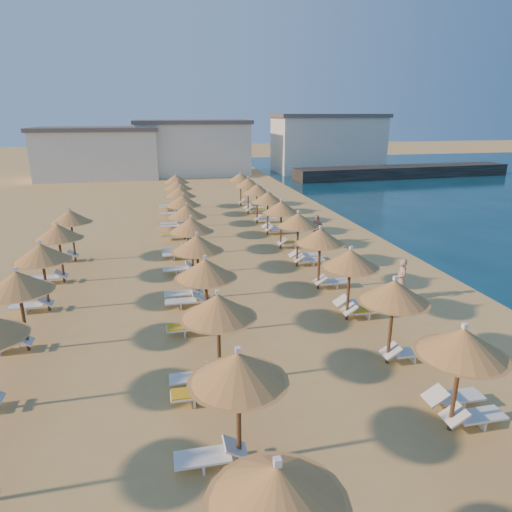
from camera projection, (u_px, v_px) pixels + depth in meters
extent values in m
plane|color=tan|center=(279.00, 311.00, 19.87)|extent=(220.00, 220.00, 0.00)
cube|color=black|center=(403.00, 172.00, 60.72)|extent=(30.19, 5.79, 1.50)
cube|color=white|center=(98.00, 155.00, 59.33)|extent=(15.00, 8.00, 6.00)
cube|color=#59514C|center=(96.00, 129.00, 58.36)|extent=(15.60, 8.48, 0.50)
cube|color=white|center=(193.00, 149.00, 63.06)|extent=(15.00, 8.00, 6.80)
cube|color=#59514C|center=(192.00, 122.00, 61.96)|extent=(15.60, 8.48, 0.50)
cube|color=white|center=(327.00, 145.00, 65.99)|extent=(15.00, 8.00, 7.60)
cube|color=#59514C|center=(329.00, 116.00, 64.78)|extent=(15.60, 8.48, 0.50)
cylinder|color=brown|center=(455.00, 389.00, 12.06)|extent=(0.12, 0.12, 2.56)
cone|color=#AA6B31|center=(463.00, 342.00, 11.64)|extent=(2.22, 2.22, 0.74)
cone|color=#AA6B31|center=(461.00, 353.00, 11.73)|extent=(2.40, 2.40, 0.12)
cube|color=white|center=(465.00, 326.00, 11.50)|extent=(0.12, 0.12, 0.14)
cylinder|color=brown|center=(390.00, 329.00, 15.37)|extent=(0.12, 0.12, 2.56)
cone|color=#AA6B31|center=(394.00, 291.00, 14.95)|extent=(2.22, 2.22, 0.74)
cone|color=#AA6B31|center=(393.00, 300.00, 15.05)|extent=(2.40, 2.40, 0.12)
cube|color=white|center=(395.00, 278.00, 14.82)|extent=(0.12, 0.12, 0.14)
cylinder|color=brown|center=(348.00, 291.00, 18.69)|extent=(0.12, 0.12, 2.56)
cone|color=#AA6B31|center=(350.00, 259.00, 18.27)|extent=(2.22, 2.22, 0.74)
cone|color=#AA6B31|center=(350.00, 266.00, 18.36)|extent=(2.40, 2.40, 0.12)
cube|color=white|center=(351.00, 248.00, 18.14)|extent=(0.12, 0.12, 0.14)
cylinder|color=brown|center=(319.00, 264.00, 22.01)|extent=(0.12, 0.12, 2.56)
cone|color=#AA6B31|center=(320.00, 236.00, 21.59)|extent=(2.22, 2.22, 0.74)
cone|color=#AA6B31|center=(320.00, 242.00, 21.68)|extent=(2.40, 2.40, 0.12)
cube|color=white|center=(321.00, 227.00, 21.45)|extent=(0.12, 0.12, 0.14)
cylinder|color=brown|center=(297.00, 244.00, 25.32)|extent=(0.12, 0.12, 2.56)
cone|color=#AA6B31|center=(298.00, 220.00, 24.90)|extent=(2.22, 2.22, 0.74)
cone|color=#AA6B31|center=(298.00, 225.00, 25.00)|extent=(2.40, 2.40, 0.12)
cube|color=white|center=(298.00, 212.00, 24.77)|extent=(0.12, 0.12, 0.14)
cylinder|color=brown|center=(281.00, 229.00, 28.64)|extent=(0.12, 0.12, 2.56)
cone|color=#AA6B31|center=(281.00, 207.00, 28.22)|extent=(2.22, 2.22, 0.74)
cone|color=#AA6B31|center=(281.00, 212.00, 28.31)|extent=(2.40, 2.40, 0.12)
cube|color=white|center=(281.00, 200.00, 28.09)|extent=(0.12, 0.12, 0.14)
cylinder|color=brown|center=(268.00, 217.00, 31.96)|extent=(0.12, 0.12, 2.56)
cone|color=#AA6B31|center=(268.00, 197.00, 31.54)|extent=(2.22, 2.22, 0.74)
cone|color=#AA6B31|center=(268.00, 202.00, 31.63)|extent=(2.40, 2.40, 0.12)
cube|color=white|center=(268.00, 191.00, 31.41)|extent=(0.12, 0.12, 0.14)
cylinder|color=brown|center=(257.00, 207.00, 35.28)|extent=(0.12, 0.12, 2.56)
cone|color=#AA6B31|center=(257.00, 189.00, 34.86)|extent=(2.22, 2.22, 0.74)
cone|color=#AA6B31|center=(257.00, 193.00, 34.95)|extent=(2.40, 2.40, 0.12)
cube|color=white|center=(257.00, 183.00, 34.72)|extent=(0.12, 0.12, 0.14)
cylinder|color=brown|center=(248.00, 199.00, 38.59)|extent=(0.12, 0.12, 2.56)
cone|color=#AA6B31|center=(248.00, 182.00, 38.17)|extent=(2.22, 2.22, 0.74)
cone|color=#AA6B31|center=(248.00, 186.00, 38.27)|extent=(2.40, 2.40, 0.12)
cube|color=white|center=(248.00, 177.00, 38.04)|extent=(0.12, 0.12, 0.14)
cylinder|color=brown|center=(241.00, 192.00, 41.91)|extent=(0.12, 0.12, 2.56)
cone|color=#AA6B31|center=(240.00, 177.00, 41.49)|extent=(2.22, 2.22, 0.74)
cone|color=#AA6B31|center=(241.00, 180.00, 41.58)|extent=(2.40, 2.40, 0.12)
cube|color=white|center=(240.00, 172.00, 41.36)|extent=(0.12, 0.12, 0.14)
cone|color=#AA6B31|center=(277.00, 485.00, 7.16)|extent=(2.22, 2.22, 0.74)
cone|color=#AA6B31|center=(277.00, 501.00, 7.25)|extent=(2.40, 2.40, 0.12)
cube|color=white|center=(277.00, 462.00, 7.03)|extent=(0.12, 0.12, 0.14)
cylinder|color=brown|center=(239.00, 419.00, 10.90)|extent=(0.12, 0.12, 2.56)
cone|color=#AA6B31|center=(238.00, 367.00, 10.47)|extent=(2.22, 2.22, 0.74)
cone|color=#AA6B31|center=(238.00, 379.00, 10.57)|extent=(2.40, 2.40, 0.12)
cube|color=white|center=(238.00, 350.00, 10.34)|extent=(0.12, 0.12, 0.14)
cylinder|color=brown|center=(219.00, 347.00, 14.21)|extent=(0.12, 0.12, 2.56)
cone|color=#AA6B31|center=(218.00, 306.00, 13.79)|extent=(2.22, 2.22, 0.74)
cone|color=#AA6B31|center=(218.00, 315.00, 13.89)|extent=(2.40, 2.40, 0.12)
cube|color=white|center=(217.00, 292.00, 13.66)|extent=(0.12, 0.12, 0.14)
cylinder|color=brown|center=(207.00, 303.00, 17.53)|extent=(0.12, 0.12, 2.56)
cone|color=#AA6B31|center=(205.00, 268.00, 17.11)|extent=(2.22, 2.22, 0.74)
cone|color=#AA6B31|center=(206.00, 276.00, 17.20)|extent=(2.40, 2.40, 0.12)
cube|color=white|center=(205.00, 257.00, 16.98)|extent=(0.12, 0.12, 0.14)
cylinder|color=brown|center=(198.00, 273.00, 20.85)|extent=(0.12, 0.12, 2.56)
cone|color=#AA6B31|center=(197.00, 243.00, 20.43)|extent=(2.22, 2.22, 0.74)
cone|color=#AA6B31|center=(197.00, 250.00, 20.52)|extent=(2.40, 2.40, 0.12)
cube|color=white|center=(197.00, 234.00, 20.29)|extent=(0.12, 0.12, 0.14)
cylinder|color=brown|center=(192.00, 251.00, 24.16)|extent=(0.12, 0.12, 2.56)
cone|color=#AA6B31|center=(191.00, 225.00, 23.74)|extent=(2.22, 2.22, 0.74)
cone|color=#AA6B31|center=(191.00, 231.00, 23.84)|extent=(2.40, 2.40, 0.12)
cube|color=white|center=(191.00, 217.00, 23.61)|extent=(0.12, 0.12, 0.14)
cylinder|color=brown|center=(188.00, 234.00, 27.48)|extent=(0.12, 0.12, 2.56)
cone|color=#AA6B31|center=(186.00, 211.00, 27.06)|extent=(2.22, 2.22, 0.74)
cone|color=#AA6B31|center=(187.00, 216.00, 27.15)|extent=(2.40, 2.40, 0.12)
cube|color=white|center=(186.00, 204.00, 26.93)|extent=(0.12, 0.12, 0.14)
cylinder|color=brown|center=(184.00, 221.00, 30.80)|extent=(0.12, 0.12, 2.56)
cone|color=#AA6B31|center=(183.00, 200.00, 30.38)|extent=(2.22, 2.22, 0.74)
cone|color=#AA6B31|center=(183.00, 205.00, 30.47)|extent=(2.40, 2.40, 0.12)
cube|color=white|center=(183.00, 194.00, 30.24)|extent=(0.12, 0.12, 0.14)
cylinder|color=brown|center=(181.00, 210.00, 34.11)|extent=(0.12, 0.12, 2.56)
cone|color=#AA6B31|center=(180.00, 192.00, 33.69)|extent=(2.22, 2.22, 0.74)
cone|color=#AA6B31|center=(180.00, 196.00, 33.79)|extent=(2.40, 2.40, 0.12)
cube|color=white|center=(180.00, 186.00, 33.56)|extent=(0.12, 0.12, 0.14)
cylinder|color=brown|center=(179.00, 202.00, 37.43)|extent=(0.12, 0.12, 2.56)
cone|color=#AA6B31|center=(178.00, 185.00, 37.01)|extent=(2.22, 2.22, 0.74)
cone|color=#AA6B31|center=(178.00, 188.00, 37.10)|extent=(2.40, 2.40, 0.12)
cube|color=white|center=(177.00, 179.00, 36.88)|extent=(0.12, 0.12, 0.14)
cylinder|color=brown|center=(177.00, 194.00, 40.75)|extent=(0.12, 0.12, 2.56)
cone|color=#AA6B31|center=(176.00, 179.00, 40.33)|extent=(2.22, 2.22, 0.74)
cone|color=#AA6B31|center=(176.00, 182.00, 40.42)|extent=(2.40, 2.40, 0.12)
cube|color=white|center=(176.00, 174.00, 40.19)|extent=(0.12, 0.12, 0.14)
cylinder|color=brown|center=(24.00, 318.00, 16.23)|extent=(0.12, 0.12, 2.56)
cone|color=#AA6B31|center=(17.00, 281.00, 15.81)|extent=(2.22, 2.22, 0.74)
cone|color=#AA6B31|center=(19.00, 290.00, 15.90)|extent=(2.40, 2.40, 0.12)
cube|color=white|center=(15.00, 269.00, 15.67)|extent=(0.12, 0.12, 0.14)
cylinder|color=brown|center=(46.00, 283.00, 19.54)|extent=(0.12, 0.12, 2.56)
cone|color=#AA6B31|center=(41.00, 252.00, 19.12)|extent=(2.22, 2.22, 0.74)
cone|color=#AA6B31|center=(42.00, 259.00, 19.22)|extent=(2.40, 2.40, 0.12)
cube|color=white|center=(40.00, 242.00, 18.99)|extent=(0.12, 0.12, 0.14)
cylinder|color=brown|center=(61.00, 258.00, 22.86)|extent=(0.12, 0.12, 2.56)
cone|color=#AA6B31|center=(58.00, 231.00, 22.44)|extent=(2.22, 2.22, 0.74)
cone|color=#AA6B31|center=(59.00, 237.00, 22.53)|extent=(2.40, 2.40, 0.12)
cube|color=white|center=(57.00, 223.00, 22.31)|extent=(0.12, 0.12, 0.14)
cylinder|color=brown|center=(73.00, 240.00, 26.18)|extent=(0.12, 0.12, 2.56)
cone|color=#AA6B31|center=(70.00, 216.00, 25.76)|extent=(2.22, 2.22, 0.74)
cone|color=#AA6B31|center=(71.00, 221.00, 25.85)|extent=(2.40, 2.40, 0.12)
cube|color=white|center=(69.00, 208.00, 25.62)|extent=(0.12, 0.12, 0.14)
cube|color=white|center=(480.00, 415.00, 12.52)|extent=(1.37, 0.62, 0.06)
cube|color=white|center=(479.00, 420.00, 12.57)|extent=(0.06, 0.56, 0.32)
cube|color=white|center=(455.00, 415.00, 12.32)|extent=(0.58, 0.62, 0.40)
cube|color=white|center=(459.00, 396.00, 13.36)|extent=(1.37, 0.62, 0.06)
cube|color=white|center=(459.00, 401.00, 13.41)|extent=(0.06, 0.56, 0.32)
cube|color=white|center=(435.00, 396.00, 13.16)|extent=(0.58, 0.62, 0.40)
cube|color=white|center=(203.00, 457.00, 11.00)|extent=(1.37, 0.62, 0.06)
cube|color=white|center=(203.00, 462.00, 11.05)|extent=(0.06, 0.56, 0.32)
cube|color=white|center=(235.00, 447.00, 11.12)|extent=(0.58, 0.62, 0.40)
cube|color=white|center=(412.00, 352.00, 15.84)|extent=(1.37, 0.62, 0.06)
cube|color=white|center=(411.00, 356.00, 15.89)|extent=(0.06, 0.56, 0.32)
cube|color=white|center=(391.00, 351.00, 15.64)|extent=(0.58, 0.62, 0.40)
cube|color=white|center=(191.00, 377.00, 14.32)|extent=(1.37, 0.62, 0.06)
cube|color=white|center=(191.00, 382.00, 14.37)|extent=(0.06, 0.56, 0.32)
cube|color=white|center=(217.00, 370.00, 14.44)|extent=(0.58, 0.62, 0.40)
cube|color=white|center=(194.00, 394.00, 13.48)|extent=(1.37, 0.62, 0.06)
cube|color=white|center=(194.00, 398.00, 13.53)|extent=(0.06, 0.56, 0.32)
cube|color=white|center=(220.00, 386.00, 13.60)|extent=(0.58, 0.62, 0.40)
cube|color=yellow|center=(194.00, 392.00, 13.46)|extent=(1.32, 0.57, 0.05)
cube|color=white|center=(367.00, 310.00, 19.16)|extent=(1.37, 0.62, 0.06)
cube|color=white|center=(367.00, 314.00, 19.21)|extent=(0.06, 0.56, 0.32)
cube|color=white|center=(349.00, 309.00, 18.96)|extent=(0.58, 0.62, 0.40)
cube|color=yellow|center=(367.00, 309.00, 19.14)|extent=(1.32, 0.57, 0.05)
cube|color=white|center=(358.00, 302.00, 20.00)|extent=(1.37, 0.62, 0.06)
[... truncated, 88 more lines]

